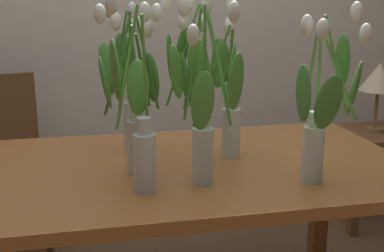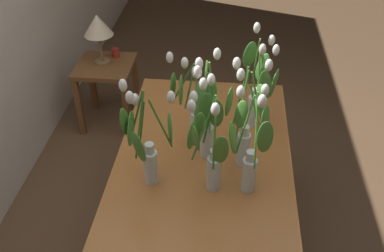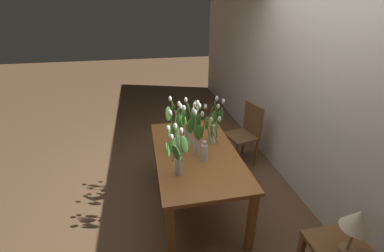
% 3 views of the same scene
% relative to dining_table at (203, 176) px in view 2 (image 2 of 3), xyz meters
% --- Properties ---
extents(dining_table, '(1.60, 0.90, 0.74)m').
position_rel_dining_table_xyz_m(dining_table, '(0.00, 0.00, 0.00)').
color(dining_table, '#A3602D').
rests_on(dining_table, ground).
extents(tulip_vase_0, '(0.18, 0.23, 0.52)m').
position_rel_dining_table_xyz_m(tulip_vase_0, '(0.17, 0.07, 0.30)').
color(tulip_vase_0, silver).
rests_on(tulip_vase_0, dining_table).
extents(tulip_vase_1, '(0.27, 0.16, 0.59)m').
position_rel_dining_table_xyz_m(tulip_vase_1, '(0.05, -0.01, 0.34)').
color(tulip_vase_1, silver).
rests_on(tulip_vase_1, dining_table).
extents(tulip_vase_2, '(0.23, 0.20, 0.55)m').
position_rel_dining_table_xyz_m(tulip_vase_2, '(-0.18, -0.03, 0.32)').
color(tulip_vase_2, silver).
rests_on(tulip_vase_2, dining_table).
extents(tulip_vase_3, '(0.22, 0.22, 0.56)m').
position_rel_dining_table_xyz_m(tulip_vase_3, '(0.38, -0.27, 0.32)').
color(tulip_vase_3, silver).
rests_on(tulip_vase_3, dining_table).
extents(tulip_vase_4, '(0.24, 0.23, 0.58)m').
position_rel_dining_table_xyz_m(tulip_vase_4, '(0.02, -0.20, 0.33)').
color(tulip_vase_4, silver).
rests_on(tulip_vase_4, dining_table).
extents(tulip_vase_5, '(0.14, 0.20, 0.58)m').
position_rel_dining_table_xyz_m(tulip_vase_5, '(-0.18, -0.22, 0.28)').
color(tulip_vase_5, silver).
rests_on(tulip_vase_5, dining_table).
extents(tulip_vase_6, '(0.21, 0.24, 0.56)m').
position_rel_dining_table_xyz_m(tulip_vase_6, '(-0.16, 0.25, 0.32)').
color(tulip_vase_6, silver).
rests_on(tulip_vase_6, dining_table).
extents(side_table, '(0.44, 0.44, 0.55)m').
position_rel_dining_table_xyz_m(side_table, '(1.30, 0.87, -0.22)').
color(side_table, brown).
rests_on(side_table, ground).
extents(table_lamp, '(0.22, 0.22, 0.40)m').
position_rel_dining_table_xyz_m(table_lamp, '(1.32, 0.89, 0.21)').
color(table_lamp, olive).
rests_on(table_lamp, side_table).
extents(pillar_candle, '(0.06, 0.06, 0.07)m').
position_rel_dining_table_xyz_m(pillar_candle, '(1.43, 0.81, -0.06)').
color(pillar_candle, '#B72D23').
rests_on(pillar_candle, side_table).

